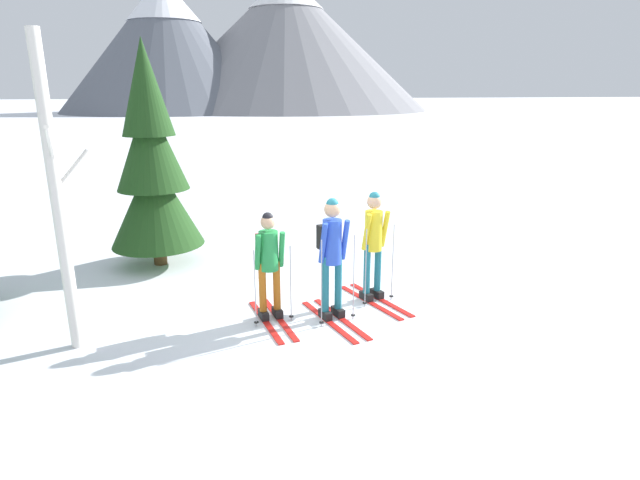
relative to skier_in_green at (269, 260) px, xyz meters
name	(u,v)px	position (x,y,z in m)	size (l,w,h in m)	color
ground_plane	(314,312)	(0.70, 0.06, -0.92)	(400.00, 400.00, 0.00)	white
skier_in_green	(269,260)	(0.00, 0.00, 0.00)	(0.60, 1.60, 1.65)	red
skier_in_blue	(332,251)	(0.90, -0.20, 0.14)	(0.70, 1.64, 1.85)	red
skier_in_yellow	(374,241)	(1.73, 0.33, 0.08)	(0.80, 1.63, 1.80)	red
pine_tree_mid	(152,166)	(-1.76, 3.02, 1.02)	(1.76, 1.76, 4.25)	#51381E
birch_tree_tall	(57,198)	(-2.65, -0.29, 1.11)	(0.50, 0.79, 4.02)	silver
mountain_ridge_distant	(252,44)	(8.86, 80.84, 9.46)	(57.87, 46.11, 21.03)	slate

